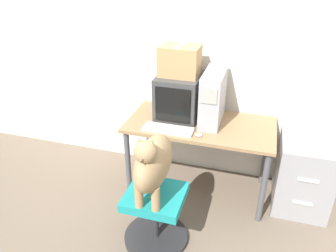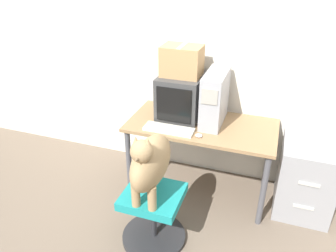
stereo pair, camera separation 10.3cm
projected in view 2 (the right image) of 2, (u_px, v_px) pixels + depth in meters
The scene contains 11 objects.
ground_plane at pixel (189, 210), 3.02m from camera, with size 12.00×12.00×0.00m, color #6B5B4C.
wall_back at pixel (215, 51), 3.02m from camera, with size 8.00×0.05×2.60m.
desk at pixel (201, 133), 3.00m from camera, with size 1.33×0.67×0.74m.
crt_monitor at pixel (181, 96), 3.01m from camera, with size 0.38×0.44×0.40m.
pc_tower at pixel (215, 98), 2.88m from camera, with size 0.18×0.48×0.47m.
keyboard at pixel (169, 129), 2.84m from camera, with size 0.44×0.15×0.03m.
computer_mouse at pixel (199, 136), 2.74m from camera, with size 0.06×0.05×0.03m.
office_chair at pixel (153, 215), 2.61m from camera, with size 0.52×0.52×0.48m.
dog at pixel (150, 162), 2.33m from camera, with size 0.23×0.56×0.58m.
filing_cabinet at pixel (306, 177), 2.91m from camera, with size 0.47×0.54×0.68m.
cardboard_box at pixel (182, 61), 2.86m from camera, with size 0.35×0.25×0.27m.
Camera 2 is at (0.57, -2.23, 2.11)m, focal length 35.00 mm.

